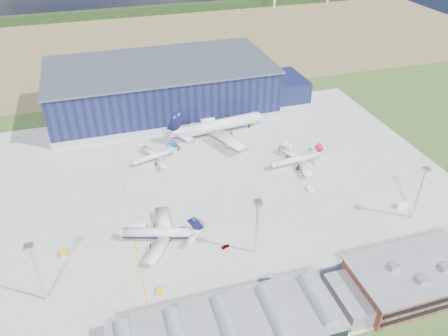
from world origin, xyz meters
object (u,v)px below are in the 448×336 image
at_px(light_mast_east, 421,185).
at_px(gse_tug_b, 160,291).
at_px(airliner_navy, 157,228).
at_px(gse_cart_a, 310,189).
at_px(light_mast_center, 257,219).
at_px(gse_van_b, 287,145).
at_px(gse_van_a, 138,229).
at_px(car_a, 225,246).
at_px(gse_cart_b, 142,146).
at_px(airliner_widebody, 220,119).
at_px(gse_van_c, 402,205).
at_px(car_b, 300,283).
at_px(airstair, 272,283).
at_px(light_mast_west, 35,264).
at_px(gse_tug_a, 63,253).
at_px(hangar, 166,88).
at_px(airliner_red, 295,157).
at_px(airliner_regional, 154,154).
at_px(ops_building, 421,276).

relative_size(light_mast_east, gse_tug_b, 8.13).
xyz_separation_m(airliner_navy, gse_cart_a, (66.72, 11.22, -4.50)).
xyz_separation_m(light_mast_center, gse_van_b, (40.03, 63.16, -14.35)).
relative_size(airliner_navy, gse_van_a, 5.20).
relative_size(gse_van_a, car_a, 1.96).
bearing_deg(car_a, airliner_navy, 44.22).
distance_m(light_mast_center, gse_cart_b, 90.06).
xyz_separation_m(airliner_widebody, gse_cart_a, (22.42, -57.09, -7.90)).
relative_size(gse_tug_b, gse_van_c, 0.62).
bearing_deg(car_b, airstair, 70.58).
relative_size(light_mast_west, gse_tug_a, 6.50).
xyz_separation_m(hangar, light_mast_center, (7.19, -124.80, 3.82)).
bearing_deg(car_b, hangar, -0.57).
bearing_deg(hangar, airliner_red, -60.26).
distance_m(light_mast_center, car_a, 18.39).
relative_size(airliner_navy, airliner_widebody, 0.61).
relative_size(gse_tug_b, airstair, 0.58).
height_order(hangar, gse_cart_b, hangar).
bearing_deg(car_a, gse_van_a, 39.70).
xyz_separation_m(gse_tug_a, car_b, (73.56, -36.77, -0.15)).
xyz_separation_m(hangar, gse_cart_b, (-20.79, -40.50, -11.00)).
xyz_separation_m(airliner_widebody, gse_cart_b, (-40.54, -0.69, -8.01)).
distance_m(gse_van_c, car_b, 61.16).
bearing_deg(gse_cart_a, airstair, -128.92).
relative_size(gse_van_c, car_b, 1.28).
height_order(airliner_regional, gse_tug_b, airliner_regional).
xyz_separation_m(gse_tug_a, gse_tug_b, (29.40, -26.71, -0.12)).
bearing_deg(hangar, gse_van_a, -106.90).
height_order(gse_tug_a, gse_van_c, gse_van_c).
relative_size(hangar, airliner_navy, 4.53).
height_order(airliner_widebody, gse_cart_a, airliner_widebody).
relative_size(hangar, gse_tug_b, 51.23).
bearing_deg(airliner_red, gse_van_c, 119.49).
bearing_deg(airliner_regional, airliner_navy, 64.81).
distance_m(ops_building, airliner_widebody, 119.56).
bearing_deg(airstair, car_b, -30.94).
bearing_deg(gse_tug_a, gse_cart_b, 54.93).
bearing_deg(gse_van_b, light_mast_center, -156.03).
distance_m(airliner_widebody, gse_tug_b, 104.84).
bearing_deg(car_a, hangar, -19.97).
bearing_deg(gse_cart_b, airliner_regional, -118.58).
relative_size(hangar, car_a, 46.06).
relative_size(gse_tug_a, gse_cart_a, 1.06).
height_order(ops_building, gse_tug_a, ops_building).
bearing_deg(light_mast_west, car_b, -12.86).
height_order(airliner_navy, gse_van_b, airliner_navy).
relative_size(airliner_widebody, airstair, 10.91).
xyz_separation_m(hangar, airliner_widebody, (19.74, -39.80, -3.00)).
bearing_deg(airliner_widebody, airliner_regional, -164.95).
height_order(gse_tug_b, gse_van_a, gse_van_a).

